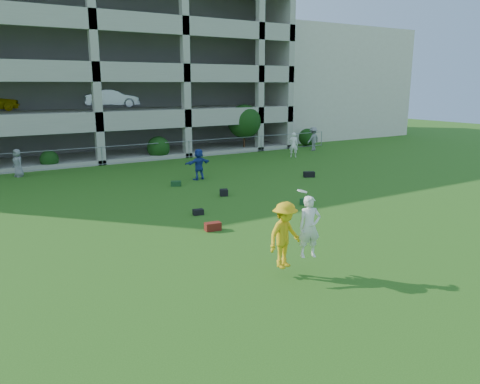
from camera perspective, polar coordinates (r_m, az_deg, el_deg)
ground at (r=13.73m, az=5.77°, el=-8.24°), size 100.00×100.00×0.00m
stucco_building at (r=49.03m, az=7.48°, el=12.95°), size 16.00×14.00×10.00m
bystander_c at (r=28.30m, az=-25.46°, el=3.21°), size 0.72×0.87×1.52m
bystander_d at (r=24.90m, az=-5.05°, el=3.40°), size 1.59×0.71×1.65m
bystander_e at (r=32.69m, az=6.53°, el=5.73°), size 0.75×0.73×1.74m
bystander_f at (r=36.29m, az=8.91°, el=6.42°), size 1.26×0.88×1.78m
bag_red_a at (r=16.30m, az=-3.33°, el=-4.21°), size 0.59×0.37×0.28m
bag_black_b at (r=18.27m, az=-5.12°, el=-2.44°), size 0.43×0.31×0.22m
bag_green_c at (r=19.96m, az=8.12°, el=-1.13°), size 0.56×0.45×0.26m
crate_d at (r=21.29m, az=-1.98°, el=-0.06°), size 0.46×0.46×0.30m
bag_black_e at (r=25.85m, az=8.41°, el=2.14°), size 0.67×0.53×0.30m
bag_green_g at (r=23.54m, az=-7.81°, el=1.03°), size 0.58×0.50×0.25m
frisbee_contest at (r=12.28m, az=6.16°, el=-5.00°), size 1.56×1.02×2.05m
parking_garage at (r=38.63m, az=-20.59°, el=13.77°), size 30.00×14.00×12.00m
fence at (r=30.46m, az=-16.48°, el=4.27°), size 36.06×0.06×1.20m
shrub_row at (r=32.49m, az=-9.06°, el=6.75°), size 34.38×2.52×3.50m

